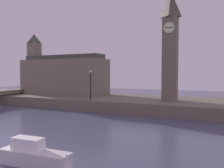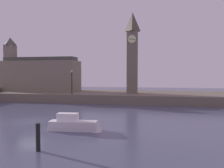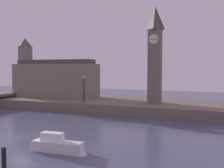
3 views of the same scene
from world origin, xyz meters
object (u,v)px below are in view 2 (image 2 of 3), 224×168
(parliament_hall, at_px, (39,74))
(streetlamp, at_px, (72,79))
(boat_ferry_white, at_px, (76,124))
(mooring_post_right, at_px, (38,137))
(clock_tower, at_px, (132,51))

(parliament_hall, height_order, streetlamp, parliament_hall)
(parliament_hall, height_order, boat_ferry_white, parliament_hall)
(streetlamp, xyz_separation_m, mooring_post_right, (6.31, -23.26, -3.14))
(clock_tower, height_order, parliament_hall, clock_tower)
(boat_ferry_white, bearing_deg, clock_tower, 81.87)
(streetlamp, bearing_deg, boat_ferry_white, -68.44)
(boat_ferry_white, bearing_deg, mooring_post_right, -97.70)
(parliament_hall, xyz_separation_m, boat_ferry_white, (16.52, -23.85, -4.42))
(clock_tower, relative_size, streetlamp, 3.54)
(parliament_hall, bearing_deg, streetlamp, -32.42)
(parliament_hall, distance_m, streetlamp, 11.26)
(mooring_post_right, xyz_separation_m, boat_ferry_white, (0.73, 5.43, -0.36))
(clock_tower, distance_m, streetlamp, 11.98)
(parliament_hall, relative_size, mooring_post_right, 8.57)
(streetlamp, bearing_deg, mooring_post_right, -74.82)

